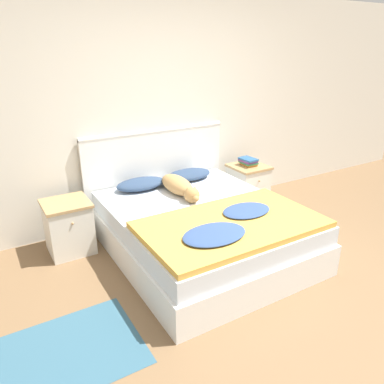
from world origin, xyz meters
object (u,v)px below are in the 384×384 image
at_px(nightstand_right, 248,185).
at_px(dog, 179,186).
at_px(bed, 202,230).
at_px(nightstand_left, 69,227).
at_px(pillow_right, 189,175).
at_px(book_stack, 248,162).
at_px(pillow_left, 141,184).

xyz_separation_m(nightstand_right, dog, (-1.16, -0.27, 0.30)).
height_order(bed, nightstand_left, nightstand_left).
height_order(pillow_right, book_stack, book_stack).
height_order(pillow_right, dog, dog).
height_order(nightstand_right, book_stack, book_stack).
relative_size(nightstand_right, dog, 0.69).
xyz_separation_m(pillow_right, dog, (-0.32, -0.35, 0.03)).
bearing_deg(nightstand_left, nightstand_right, 0.00).
distance_m(dog, book_stack, 1.19).
xyz_separation_m(nightstand_right, pillow_right, (-0.84, 0.08, 0.27)).
bearing_deg(pillow_right, pillow_left, 180.00).
relative_size(bed, nightstand_right, 3.69).
bearing_deg(pillow_left, dog, -49.69).
distance_m(nightstand_right, book_stack, 0.32).
bearing_deg(pillow_right, nightstand_left, -176.79).
relative_size(nightstand_left, nightstand_right, 1.00).
distance_m(pillow_left, pillow_right, 0.62).
height_order(nightstand_right, pillow_right, pillow_right).
bearing_deg(nightstand_right, bed, -148.35).
bearing_deg(nightstand_right, pillow_left, 176.79).
bearing_deg(pillow_right, dog, -132.76).
bearing_deg(book_stack, nightstand_right, -84.41).
distance_m(nightstand_right, dog, 1.23).
bearing_deg(nightstand_left, bed, -31.65).
height_order(bed, pillow_left, pillow_left).
distance_m(nightstand_right, pillow_left, 1.48).
bearing_deg(dog, pillow_left, 130.31).
bearing_deg(dog, nightstand_left, 166.85).
bearing_deg(bed, book_stack, 32.19).
relative_size(nightstand_left, book_stack, 2.29).
bearing_deg(nightstand_right, nightstand_left, 180.00).
xyz_separation_m(nightstand_left, book_stack, (2.30, 0.01, 0.32)).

